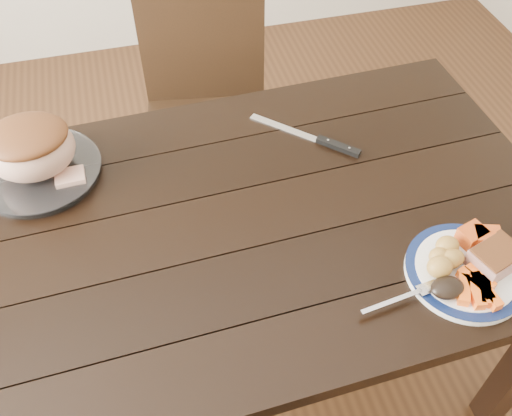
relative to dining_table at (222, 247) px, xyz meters
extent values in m
plane|color=#472B16|center=(0.00, 0.00, -0.66)|extent=(4.00, 4.00, 0.00)
cube|color=black|center=(0.00, 0.00, 0.07)|extent=(1.63, 0.96, 0.04)
cube|color=black|center=(0.71, 0.40, -0.30)|extent=(0.07, 0.07, 0.71)
cube|color=black|center=(0.09, 0.65, -0.21)|extent=(0.48, 0.48, 0.04)
cube|color=black|center=(0.12, 0.85, 0.04)|extent=(0.42, 0.11, 0.46)
cube|color=black|center=(0.29, 0.80, -0.44)|extent=(0.04, 0.04, 0.43)
cube|color=black|center=(0.24, 0.44, -0.44)|extent=(0.04, 0.04, 0.43)
cube|color=black|center=(-0.06, 0.86, -0.44)|extent=(0.04, 0.04, 0.43)
cube|color=black|center=(-0.12, 0.50, -0.44)|extent=(0.04, 0.04, 0.43)
cylinder|color=white|center=(0.47, -0.27, 0.10)|extent=(0.25, 0.25, 0.02)
torus|color=#0D1A43|center=(0.47, -0.27, 0.11)|extent=(0.25, 0.25, 0.02)
cylinder|color=white|center=(-0.40, 0.27, 0.10)|extent=(0.30, 0.30, 0.02)
cube|color=tan|center=(0.53, -0.28, 0.13)|extent=(0.11, 0.10, 0.04)
ellipsoid|color=gold|center=(0.44, -0.25, 0.13)|extent=(0.05, 0.04, 0.04)
ellipsoid|color=gold|center=(0.41, -0.27, 0.14)|extent=(0.05, 0.05, 0.05)
ellipsoid|color=gold|center=(0.45, -0.22, 0.13)|extent=(0.05, 0.05, 0.04)
ellipsoid|color=gold|center=(0.42, -0.24, 0.13)|extent=(0.04, 0.04, 0.04)
ellipsoid|color=gold|center=(0.45, -0.25, 0.13)|extent=(0.04, 0.04, 0.04)
cube|color=#FF6115|center=(0.46, -0.31, 0.12)|extent=(0.05, 0.07, 0.02)
cube|color=#FF6115|center=(0.48, -0.35, 0.12)|extent=(0.03, 0.07, 0.02)
cube|color=#FF6115|center=(0.48, -0.34, 0.12)|extent=(0.05, 0.07, 0.02)
cube|color=#FF6115|center=(0.48, -0.31, 0.12)|extent=(0.04, 0.07, 0.02)
cube|color=#FF6115|center=(0.44, -0.32, 0.12)|extent=(0.05, 0.07, 0.02)
cube|color=#FF6115|center=(0.47, -0.33, 0.12)|extent=(0.02, 0.07, 0.02)
cube|color=#FF6115|center=(0.45, -0.34, 0.12)|extent=(0.03, 0.07, 0.02)
cube|color=#E54F19|center=(0.52, -0.21, 0.13)|extent=(0.07, 0.06, 0.04)
cube|color=#E54F19|center=(0.54, -0.22, 0.13)|extent=(0.07, 0.06, 0.04)
ellipsoid|color=black|center=(0.40, -0.32, 0.13)|extent=(0.07, 0.05, 0.03)
cube|color=silver|center=(0.29, -0.31, 0.11)|extent=(0.14, 0.03, 0.00)
cube|color=silver|center=(0.37, -0.30, 0.11)|extent=(0.05, 0.03, 0.00)
ellipsoid|color=tan|center=(-0.40, 0.27, 0.18)|extent=(0.21, 0.18, 0.14)
cube|color=tan|center=(-0.32, 0.21, 0.12)|extent=(0.07, 0.06, 0.02)
cube|color=silver|center=(0.24, 0.28, 0.09)|extent=(0.16, 0.16, 0.00)
cube|color=black|center=(0.35, 0.17, 0.10)|extent=(0.10, 0.10, 0.01)
camera|label=1|loc=(-0.14, -0.84, 1.10)|focal=40.00mm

